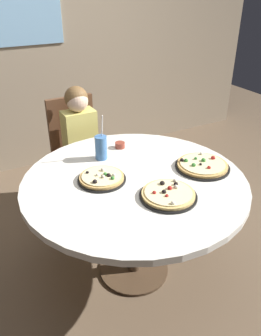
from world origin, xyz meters
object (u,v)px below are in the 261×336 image
Objects in this scene: chair_wooden at (77,147)px; pizza_veggie at (168,194)px; diner_child at (85,160)px; pizza_cheese at (102,178)px; pizza_pepperoni at (202,165)px; soda_cup at (101,148)px; dining_table at (134,191)px; sauce_bowl at (120,145)px.

chair_wooden reaches higher than pizza_veggie.
diner_child is 0.83m from pizza_cheese.
pizza_pepperoni is (0.38, 0.17, -0.00)m from pizza_veggie.
pizza_pepperoni is at bearing -14.87° from pizza_cheese.
dining_table is at bearing -79.07° from soda_cup.
pizza_pepperoni reaches higher than sauce_bowl.
diner_child is at bearing 93.55° from pizza_veggie.
sauce_bowl is (0.12, -0.60, 0.24)m from chair_wooden.
pizza_cheese is 0.64m from pizza_pepperoni.
pizza_cheese is (-0.18, -0.94, 0.24)m from chair_wooden.
chair_wooden reaches higher than pizza_cheese.
pizza_veggie is 0.42m from pizza_cheese.
pizza_veggie is at bearing -155.63° from pizza_pepperoni.
pizza_veggie is at bearing -77.31° from soda_cup.
pizza_cheese reaches higher than dining_table.
dining_table is 1.03m from chair_wooden.
pizza_cheese is (-0.25, 0.34, 0.00)m from pizza_veggie.
diner_child is 0.52m from sauce_bowl.
sauce_bowl is at bearing 74.25° from dining_table.
dining_table is at bearing 168.95° from pizza_pepperoni.
diner_child reaches higher than pizza_cheese.
pizza_veggie is at bearing -75.04° from dining_table.
diner_child reaches higher than soda_cup.
dining_table is 4.39× the size of soda_cup.
chair_wooden is 0.75m from soda_cup.
dining_table is at bearing -90.04° from diner_child.
soda_cup is at bearing 100.93° from dining_table.
chair_wooden is 0.88× the size of diner_child.
pizza_veggie is (0.07, -0.26, 0.10)m from dining_table.
pizza_pepperoni is 4.93× the size of sauce_bowl.
diner_child is 0.61m from soda_cup.
chair_wooden reaches higher than sauce_bowl.
pizza_veggie is 0.93× the size of pizza_pepperoni.
sauce_bowl is at bearing -78.61° from chair_wooden.
pizza_cheese is 0.46m from sauce_bowl.
diner_child reaches higher than pizza_veggie.
dining_table is 1.25× the size of diner_child.
diner_child is at bearing 106.01° from sauce_bowl.
chair_wooden is at bearing 101.39° from sauce_bowl.
soda_cup reaches higher than dining_table.
diner_child is at bearing 89.96° from dining_table.
dining_table is 3.91× the size of pizza_pepperoni.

